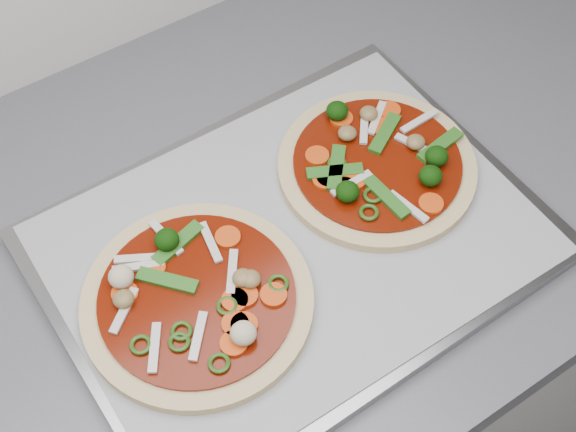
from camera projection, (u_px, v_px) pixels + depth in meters
base_cabinet at (523, 230)px, 1.38m from camera, size 3.60×0.60×0.86m
baking_tray at (293, 244)px, 0.80m from camera, size 0.48×0.36×0.02m
parchment at (294, 239)px, 0.79m from camera, size 0.46×0.33×0.00m
pizza_left at (197, 299)px, 0.74m from camera, size 0.26×0.26×0.04m
pizza_right at (377, 164)px, 0.83m from camera, size 0.23×0.23×0.04m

